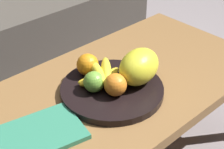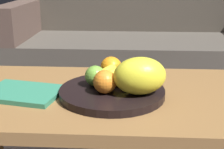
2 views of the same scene
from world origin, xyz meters
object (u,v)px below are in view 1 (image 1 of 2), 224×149
object	(u,v)px
melon_large_front	(139,67)
fruit_bowl	(112,90)
orange_left	(115,85)
magazine	(40,134)
banana_bunch	(101,75)
coffee_table	(110,98)
orange_front	(88,65)
apple_front	(94,82)

from	to	relation	value
melon_large_front	fruit_bowl	bearing A→B (deg)	157.20
orange_left	magazine	size ratio (longest dim) A/B	0.30
magazine	melon_large_front	bearing A→B (deg)	7.58
orange_left	banana_bunch	xyz separation A→B (m)	(0.01, 0.08, -0.01)
coffee_table	orange_left	world-z (taller)	orange_left
fruit_bowl	orange_front	distance (m)	0.13
melon_large_front	banana_bunch	size ratio (longest dim) A/B	0.97
coffee_table	melon_large_front	xyz separation A→B (m)	(0.08, -0.06, 0.13)
banana_bunch	magazine	world-z (taller)	banana_bunch
orange_left	magazine	bearing A→B (deg)	174.39
orange_front	orange_left	world-z (taller)	orange_front
banana_bunch	orange_left	bearing A→B (deg)	-98.27
magazine	fruit_bowl	bearing A→B (deg)	13.59
melon_large_front	orange_front	distance (m)	0.18
apple_front	banana_bunch	xyz separation A→B (m)	(0.05, 0.02, -0.01)
fruit_bowl	orange_left	world-z (taller)	orange_left
fruit_bowl	banana_bunch	distance (m)	0.06
banana_bunch	coffee_table	bearing A→B (deg)	-42.05
apple_front	banana_bunch	distance (m)	0.05
banana_bunch	magazine	distance (m)	0.30
coffee_table	apple_front	xyz separation A→B (m)	(-0.07, -0.00, 0.10)
coffee_table	melon_large_front	size ratio (longest dim) A/B	7.20
fruit_bowl	orange_front	world-z (taller)	orange_front
coffee_table	apple_front	world-z (taller)	apple_front
orange_front	orange_left	size ratio (longest dim) A/B	1.04
coffee_table	fruit_bowl	size ratio (longest dim) A/B	3.43
fruit_bowl	melon_large_front	distance (m)	0.12
orange_front	melon_large_front	bearing A→B (deg)	-56.84
coffee_table	fruit_bowl	xyz separation A→B (m)	(-0.01, -0.02, 0.06)
melon_large_front	apple_front	bearing A→B (deg)	157.31
fruit_bowl	melon_large_front	xyz separation A→B (m)	(0.09, -0.04, 0.07)
coffee_table	magazine	xyz separation A→B (m)	(-0.31, -0.04, 0.05)
fruit_bowl	apple_front	size ratio (longest dim) A/B	4.97
magazine	banana_bunch	bearing A→B (deg)	22.16
melon_large_front	banana_bunch	bearing A→B (deg)	140.23
banana_bunch	fruit_bowl	bearing A→B (deg)	-79.25
orange_left	apple_front	bearing A→B (deg)	121.48
fruit_bowl	melon_large_front	world-z (taller)	melon_large_front
fruit_bowl	banana_bunch	world-z (taller)	banana_bunch
melon_large_front	orange_front	xyz separation A→B (m)	(-0.10, 0.15, -0.02)
melon_large_front	orange_front	world-z (taller)	melon_large_front
melon_large_front	apple_front	world-z (taller)	melon_large_front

